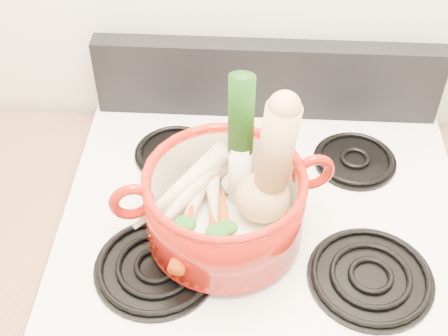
{
  "coord_description": "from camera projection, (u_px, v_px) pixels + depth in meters",
  "views": [
    {
      "loc": [
        -0.03,
        0.58,
        1.86
      ],
      "look_at": [
        -0.07,
        1.3,
        1.15
      ],
      "focal_mm": 50.0,
      "sensor_mm": 36.0,
      "label": 1
    }
  ],
  "objects": [
    {
      "name": "cooktop",
      "position": [
        263.0,
        213.0,
        1.24
      ],
      "size": [
        0.78,
        0.67,
        0.03
      ],
      "primitive_type": "cube",
      "color": "silver",
      "rests_on": "stove_body"
    },
    {
      "name": "control_backsplash",
      "position": [
        267.0,
        79.0,
        1.38
      ],
      "size": [
        0.76,
        0.05,
        0.18
      ],
      "primitive_type": "cube",
      "color": "black",
      "rests_on": "cooktop"
    },
    {
      "name": "burner_front_left",
      "position": [
        156.0,
        266.0,
        1.11
      ],
      "size": [
        0.22,
        0.22,
        0.02
      ],
      "primitive_type": "cylinder",
      "color": "black",
      "rests_on": "cooktop"
    },
    {
      "name": "burner_front_right",
      "position": [
        371.0,
        276.0,
        1.1
      ],
      "size": [
        0.22,
        0.22,
        0.02
      ],
      "primitive_type": "cylinder",
      "color": "black",
      "rests_on": "cooktop"
    },
    {
      "name": "burner_back_left",
      "position": [
        175.0,
        152.0,
        1.33
      ],
      "size": [
        0.17,
        0.17,
        0.02
      ],
      "primitive_type": "cylinder",
      "color": "black",
      "rests_on": "cooktop"
    },
    {
      "name": "burner_back_right",
      "position": [
        355.0,
        159.0,
        1.31
      ],
      "size": [
        0.17,
        0.17,
        0.02
      ],
      "primitive_type": "cylinder",
      "color": "black",
      "rests_on": "cooktop"
    },
    {
      "name": "dutch_oven",
      "position": [
        225.0,
        205.0,
        1.11
      ],
      "size": [
        0.35,
        0.35,
        0.14
      ],
      "primitive_type": "cylinder",
      "rotation": [
        0.0,
        0.0,
        0.28
      ],
      "color": "#9D130A",
      "rests_on": "burner_front_left"
    },
    {
      "name": "pot_handle_left",
      "position": [
        132.0,
        202.0,
        1.05
      ],
      "size": [
        0.08,
        0.04,
        0.08
      ],
      "primitive_type": "torus",
      "rotation": [
        1.57,
        0.0,
        0.28
      ],
      "color": "#9D130A",
      "rests_on": "dutch_oven"
    },
    {
      "name": "pot_handle_right",
      "position": [
        313.0,
        172.0,
        1.1
      ],
      "size": [
        0.08,
        0.04,
        0.08
      ],
      "primitive_type": "torus",
      "rotation": [
        1.57,
        0.0,
        0.28
      ],
      "color": "#9D130A",
      "rests_on": "dutch_oven"
    },
    {
      "name": "squash",
      "position": [
        265.0,
        164.0,
        1.06
      ],
      "size": [
        0.13,
        0.11,
        0.26
      ],
      "primitive_type": null,
      "rotation": [
        0.0,
        0.08,
        -0.03
      ],
      "color": "#E1A573",
      "rests_on": "dutch_oven"
    },
    {
      "name": "leek",
      "position": [
        241.0,
        141.0,
        1.08
      ],
      "size": [
        0.05,
        0.06,
        0.29
      ],
      "primitive_type": "cylinder",
      "rotation": [
        -0.03,
        0.0,
        -0.08
      ],
      "color": "white",
      "rests_on": "dutch_oven"
    },
    {
      "name": "ginger",
      "position": [
        240.0,
        185.0,
        1.18
      ],
      "size": [
        0.08,
        0.06,
        0.04
      ],
      "primitive_type": "ellipsoid",
      "rotation": [
        0.0,
        0.0,
        -0.02
      ],
      "color": "tan",
      "rests_on": "dutch_oven"
    },
    {
      "name": "parsnip_0",
      "position": [
        194.0,
        202.0,
        1.14
      ],
      "size": [
        0.09,
        0.22,
        0.06
      ],
      "primitive_type": "cone",
      "rotation": [
        1.66,
        0.0,
        -0.21
      ],
      "color": "beige",
      "rests_on": "dutch_oven"
    },
    {
      "name": "parsnip_1",
      "position": [
        191.0,
        194.0,
        1.15
      ],
      "size": [
        0.14,
        0.17,
        0.05
      ],
      "primitive_type": "cone",
      "rotation": [
        1.66,
        0.0,
        -0.64
      ],
      "color": "beige",
      "rests_on": "dutch_oven"
    },
    {
      "name": "parsnip_2",
      "position": [
        212.0,
        184.0,
        1.16
      ],
      "size": [
        0.07,
        0.21,
        0.06
      ],
      "primitive_type": "cone",
      "rotation": [
        1.66,
        0.0,
        0.13
      ],
      "color": "beige",
      "rests_on": "dutch_oven"
    },
    {
      "name": "parsnip_3",
      "position": [
        183.0,
        198.0,
        1.12
      ],
      "size": [
        0.14,
        0.18,
        0.06
      ],
      "primitive_type": "cone",
      "rotation": [
        1.66,
        0.0,
        -0.56
      ],
      "color": "beige",
      "rests_on": "dutch_oven"
    },
    {
      "name": "parsnip_4",
      "position": [
        180.0,
        187.0,
        1.13
      ],
      "size": [
        0.18,
        0.2,
        0.06
      ],
      "primitive_type": "cone",
      "rotation": [
        1.66,
        0.0,
        -0.71
      ],
      "color": "beige",
      "rests_on": "dutch_oven"
    },
    {
      "name": "carrot_0",
      "position": [
        214.0,
        241.0,
        1.08
      ],
      "size": [
        0.05,
        0.15,
        0.04
      ],
      "primitive_type": "cone",
      "rotation": [
        1.66,
        0.0,
        0.13
      ],
      "color": "#C64809",
      "rests_on": "dutch_oven"
    },
    {
      "name": "carrot_1",
      "position": [
        184.0,
        238.0,
        1.08
      ],
      "size": [
        0.04,
        0.14,
        0.04
      ],
      "primitive_type": "cone",
      "rotation": [
        1.66,
        0.0,
        -0.1
      ],
      "color": "#C63C09",
      "rests_on": "dutch_oven"
    },
    {
      "name": "carrot_2",
      "position": [
        224.0,
        225.0,
        1.09
      ],
      "size": [
        0.04,
        0.15,
        0.04
      ],
      "primitive_type": "cone",
      "rotation": [
        1.66,
        0.0,
        0.1
      ],
      "color": "#B84509",
      "rests_on": "dutch_oven"
    }
  ]
}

